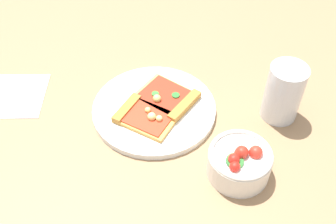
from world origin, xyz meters
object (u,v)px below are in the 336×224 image
object	(u,v)px
pizza_slice_near	(169,99)
paper_napkin	(16,95)
salad_bowl	(239,162)
pizza_slice_far	(143,116)
soda_glass	(283,95)
plate	(156,110)

from	to	relation	value
pizza_slice_near	paper_napkin	world-z (taller)	pizza_slice_near
pizza_slice_near	salad_bowl	distance (m)	0.22
pizza_slice_far	salad_bowl	world-z (taller)	salad_bowl
pizza_slice_near	salad_bowl	world-z (taller)	salad_bowl
pizza_slice_near	pizza_slice_far	xyz separation A→B (m)	(0.06, -0.05, 0.00)
salad_bowl	paper_napkin	bearing A→B (deg)	-109.01
salad_bowl	soda_glass	world-z (taller)	soda_glass
pizza_slice_near	paper_napkin	xyz separation A→B (m)	(-0.00, -0.35, -0.02)
pizza_slice_near	salad_bowl	bearing A→B (deg)	40.62
soda_glass	paper_napkin	world-z (taller)	soda_glass
pizza_slice_far	soda_glass	size ratio (longest dim) A/B	1.11
soda_glass	paper_napkin	size ratio (longest dim) A/B	0.91
plate	pizza_slice_far	size ratio (longest dim) A/B	1.88
paper_napkin	pizza_slice_far	bearing A→B (deg)	79.21
plate	paper_napkin	xyz separation A→B (m)	(-0.02, -0.32, -0.01)
plate	paper_napkin	distance (m)	0.32
plate	pizza_slice_near	world-z (taller)	pizza_slice_near
pizza_slice_near	plate	bearing A→B (deg)	-47.35
plate	pizza_slice_far	world-z (taller)	pizza_slice_far
pizza_slice_far	pizza_slice_near	bearing A→B (deg)	138.54
plate	pizza_slice_far	xyz separation A→B (m)	(0.03, -0.02, 0.01)
pizza_slice_near	pizza_slice_far	size ratio (longest dim) A/B	1.10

